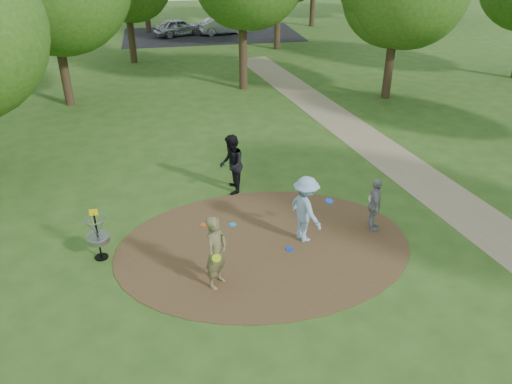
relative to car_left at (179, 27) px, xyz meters
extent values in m
plane|color=#2D5119|center=(0.62, -30.05, -0.67)|extent=(100.00, 100.00, 0.00)
cylinder|color=#47301C|center=(0.62, -30.05, -0.66)|extent=(8.40, 8.40, 0.02)
cube|color=#8C7A5B|center=(7.12, -28.05, -0.66)|extent=(7.55, 39.89, 0.01)
cube|color=black|center=(2.62, -0.05, -0.66)|extent=(14.00, 8.00, 0.01)
imported|color=brown|center=(-0.89, -31.49, 0.33)|extent=(0.82, 0.86, 1.99)
cylinder|color=#C5FC1C|center=(-0.93, -31.81, 0.38)|extent=(0.22, 0.08, 0.22)
imported|color=#89ACCD|center=(1.83, -29.93, 0.33)|extent=(1.14, 1.47, 2.00)
cylinder|color=blue|center=(2.53, -29.89, 0.50)|extent=(0.28, 0.28, 0.08)
imported|color=black|center=(0.22, -26.69, 0.35)|extent=(0.90, 1.09, 2.04)
cylinder|color=#0D7EDE|center=(0.44, -26.63, 0.24)|extent=(0.23, 0.12, 0.22)
imported|color=gray|center=(3.97, -29.81, 0.17)|extent=(0.64, 1.05, 1.67)
cylinder|color=silver|center=(3.86, -29.82, 0.40)|extent=(0.23, 0.09, 0.22)
cylinder|color=#198AC9|center=(-0.09, -28.81, -0.64)|extent=(0.22, 0.22, 0.02)
cylinder|color=#0B36C5|center=(1.28, -30.39, -0.64)|extent=(0.22, 0.22, 0.02)
cylinder|color=#CD4A14|center=(-0.96, -28.65, -0.64)|extent=(0.22, 0.22, 0.02)
imported|color=#A5A6AC|center=(0.00, 0.00, 0.00)|extent=(4.22, 2.76, 1.33)
imported|color=#9EA2A5|center=(3.58, -0.05, 0.00)|extent=(4.21, 2.06, 1.33)
cylinder|color=black|center=(-3.88, -29.75, 0.01)|extent=(0.05, 0.05, 1.35)
cylinder|color=black|center=(-3.88, -29.75, -0.65)|extent=(0.36, 0.36, 0.04)
cylinder|color=gray|center=(-3.88, -29.75, -0.05)|extent=(0.60, 0.60, 0.16)
torus|color=gray|center=(-3.88, -29.75, 0.03)|extent=(0.63, 0.63, 0.03)
torus|color=gray|center=(-3.88, -29.75, 0.58)|extent=(0.58, 0.58, 0.02)
cube|color=yellow|center=(-3.88, -29.75, 0.78)|extent=(0.22, 0.02, 0.18)
cylinder|color=#332316|center=(-6.38, -16.05, 1.23)|extent=(0.44, 0.44, 3.80)
cylinder|color=#332316|center=(2.62, -15.05, 1.42)|extent=(0.44, 0.44, 4.18)
cylinder|color=#332316|center=(9.62, -18.05, 1.14)|extent=(0.44, 0.44, 3.61)
cylinder|color=#332316|center=(-3.38, -8.05, 1.04)|extent=(0.44, 0.44, 3.42)
cylinder|color=#332316|center=(6.62, -6.05, 1.52)|extent=(0.44, 0.44, 4.37)
camera|label=1|loc=(-1.86, -41.51, 7.48)|focal=35.00mm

